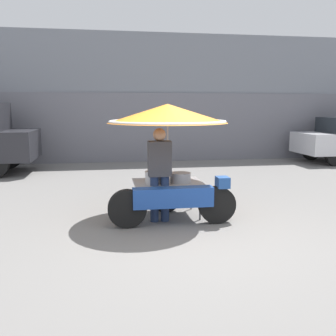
{
  "coord_description": "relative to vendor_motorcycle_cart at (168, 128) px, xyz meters",
  "views": [
    {
      "loc": [
        -1.26,
        -5.25,
        1.92
      ],
      "look_at": [
        -0.24,
        1.07,
        0.87
      ],
      "focal_mm": 40.0,
      "sensor_mm": 36.0,
      "label": 1
    }
  ],
  "objects": [
    {
      "name": "shopfront_building",
      "position": [
        0.23,
        7.85,
        0.65
      ],
      "size": [
        28.0,
        2.06,
        4.44
      ],
      "color": "gray",
      "rests_on": "ground"
    },
    {
      "name": "vendor_person",
      "position": [
        -0.19,
        -0.25,
        -0.68
      ],
      "size": [
        0.38,
        0.22,
        1.58
      ],
      "color": "navy",
      "rests_on": "ground"
    },
    {
      "name": "ground_plane",
      "position": [
        0.23,
        -1.06,
        -1.56
      ],
      "size": [
        36.0,
        36.0,
        0.0
      ],
      "primitive_type": "plane",
      "color": "slate"
    },
    {
      "name": "vendor_motorcycle_cart",
      "position": [
        0.0,
        0.0,
        0.0
      ],
      "size": [
        2.11,
        2.06,
        1.97
      ],
      "color": "black",
      "rests_on": "ground"
    }
  ]
}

